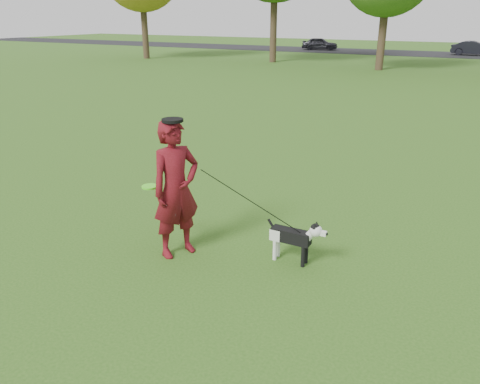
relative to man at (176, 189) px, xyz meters
The scene contains 7 objects.
ground 1.64m from the man, 14.09° to the left, with size 120.00×120.00×0.00m, color #285116.
road 40.35m from the man, 88.22° to the left, with size 120.00×7.00×0.02m, color black.
man is the anchor object (origin of this frame).
dog 1.81m from the man, 18.06° to the left, with size 0.90×0.18×0.69m.
car_left 41.95m from the man, 106.06° to the left, with size 1.37×3.39×1.16m, color black.
car_mid 40.36m from the man, 87.33° to the left, with size 1.22×3.50×1.15m, color black.
man_held_items 1.13m from the man, 11.77° to the left, with size 2.30×0.71×1.56m.
Camera 1 is at (2.46, -5.37, 3.35)m, focal length 35.00 mm.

